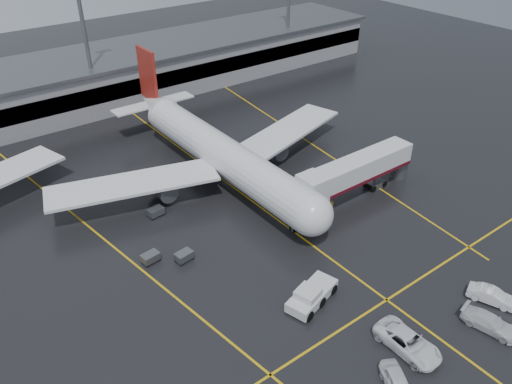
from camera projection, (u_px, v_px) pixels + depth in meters
ground at (259, 206)px, 68.13m from camera, size 220.00×220.00×0.00m
apron_line_centre at (259, 206)px, 68.13m from camera, size 0.25×90.00×0.02m
apron_line_stop at (387, 300)px, 53.29m from camera, size 60.00×0.25×0.02m
apron_line_left at (86, 224)px, 64.68m from camera, size 9.99×69.35×0.02m
apron_line_right at (309, 142)px, 84.03m from camera, size 7.57×69.64×0.02m
terminal at (108, 76)px, 98.13m from camera, size 122.00×19.00×8.60m
light_mast_mid at (85, 34)px, 86.15m from camera, size 3.00×1.20×25.45m
main_airliner at (218, 151)px, 72.42m from camera, size 48.80×45.60×14.10m
jet_bridge at (357, 172)px, 68.03m from camera, size 19.90×3.40×6.05m
pushback_tractor at (311, 296)px, 52.55m from camera, size 6.83×4.24×2.28m
belt_loader at (318, 205)px, 67.29m from camera, size 3.86×2.41×2.28m
service_van_a at (408, 342)px, 47.37m from camera, size 3.09×6.59×1.82m
service_van_b at (490, 323)px, 49.60m from camera, size 3.24×5.71×1.56m
service_van_c at (492, 296)px, 52.69m from camera, size 3.34×5.07×1.58m
service_van_d at (398, 383)px, 43.71m from camera, size 3.90×5.13×1.63m
baggage_cart_a at (184, 256)px, 58.41m from camera, size 2.16×1.56×1.12m
baggage_cart_b at (150, 257)px, 58.19m from camera, size 2.15×1.54×1.12m
baggage_cart_c at (156, 212)px, 65.93m from camera, size 2.12×1.50×1.12m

